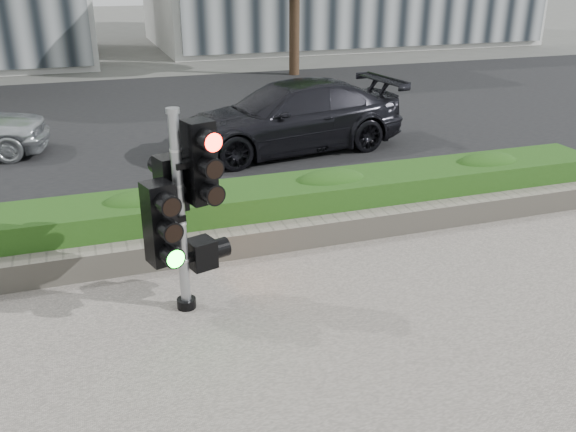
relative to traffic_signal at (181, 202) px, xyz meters
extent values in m
plane|color=#51514C|center=(0.96, -0.80, -1.28)|extent=(120.00, 120.00, 0.00)
cube|color=black|center=(0.96, 9.20, -1.27)|extent=(60.00, 13.00, 0.02)
cube|color=gray|center=(0.96, 2.35, -1.22)|extent=(60.00, 0.25, 0.12)
cube|color=gray|center=(0.96, 1.10, -1.08)|extent=(12.00, 0.32, 0.34)
cube|color=#3F7B26|center=(0.96, 1.75, -0.91)|extent=(12.00, 1.00, 0.68)
cylinder|color=black|center=(6.46, 14.70, 0.51)|extent=(0.36, 0.36, 3.58)
cylinder|color=black|center=(-0.02, -0.04, -1.20)|extent=(0.22, 0.22, 0.11)
cylinder|color=gray|center=(-0.02, -0.04, -0.15)|extent=(0.11, 0.11, 2.21)
cylinder|color=gray|center=(-0.02, -0.04, 0.98)|extent=(0.14, 0.14, 0.05)
cube|color=#FF1107|center=(0.23, 0.00, 0.42)|extent=(0.35, 0.35, 0.88)
cube|color=#14E51E|center=(-0.25, -0.14, -0.15)|extent=(0.35, 0.35, 0.88)
cube|color=black|center=(-0.06, 0.21, 0.15)|extent=(0.35, 0.35, 0.60)
cube|color=orange|center=(0.20, 0.06, -0.66)|extent=(0.35, 0.35, 0.32)
imported|color=black|center=(3.15, 5.63, -0.56)|extent=(5.02, 2.53, 1.40)
camera|label=1|loc=(-0.87, -6.03, 2.30)|focal=38.00mm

